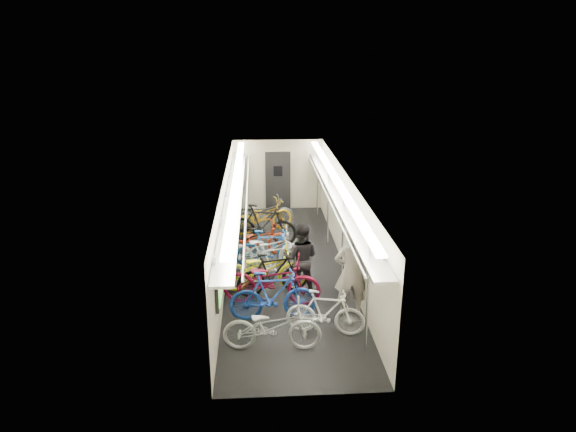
{
  "coord_description": "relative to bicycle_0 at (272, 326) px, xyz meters",
  "views": [
    {
      "loc": [
        -0.69,
        -11.97,
        5.49
      ],
      "look_at": [
        0.09,
        0.76,
        1.15
      ],
      "focal_mm": 32.0,
      "sensor_mm": 36.0,
      "label": 1
    }
  ],
  "objects": [
    {
      "name": "bicycle_6",
      "position": [
        -0.04,
        3.63,
        0.04
      ],
      "size": [
        2.01,
        0.72,
        1.05
      ],
      "primitive_type": "imported",
      "rotation": [
        0.0,
        0.0,
        1.58
      ],
      "color": "silver",
      "rests_on": "ground"
    },
    {
      "name": "bicycle_5",
      "position": [
        0.14,
        2.87,
        0.03
      ],
      "size": [
        1.76,
        0.87,
        1.02
      ],
      "primitive_type": "imported",
      "rotation": [
        0.0,
        0.0,
        1.81
      ],
      "color": "silver",
      "rests_on": "ground"
    },
    {
      "name": "train_car_shell",
      "position": [
        0.11,
        4.33,
        1.17
      ],
      "size": [
        10.0,
        10.0,
        10.0
      ],
      "color": "black",
      "rests_on": "ground"
    },
    {
      "name": "bicycle_7",
      "position": [
        0.04,
        3.7,
        0.03
      ],
      "size": [
        1.72,
        0.6,
        1.02
      ],
      "primitive_type": "imported",
      "rotation": [
        0.0,
        0.0,
        1.5
      ],
      "color": "#1D5BAF",
      "rests_on": "ground"
    },
    {
      "name": "bicycle_1",
      "position": [
        0.05,
        1.1,
        0.06
      ],
      "size": [
        1.83,
        0.57,
        1.09
      ],
      "primitive_type": "imported",
      "rotation": [
        0.0,
        0.0,
        1.6
      ],
      "color": "#1A3F9E",
      "rests_on": "ground"
    },
    {
      "name": "bicycle_11",
      "position": [
        1.06,
        0.47,
        -0.01
      ],
      "size": [
        1.62,
        0.77,
        0.94
      ],
      "primitive_type": "imported",
      "rotation": [
        0.0,
        0.0,
        1.35
      ],
      "color": "white",
      "rests_on": "ground"
    },
    {
      "name": "bicycle_2",
      "position": [
        0.04,
        1.76,
        0.08
      ],
      "size": [
        2.24,
        1.07,
        1.13
      ],
      "primitive_type": "imported",
      "rotation": [
        0.0,
        0.0,
        1.42
      ],
      "color": "maroon",
      "rests_on": "ground"
    },
    {
      "name": "backpack",
      "position": [
        2.07,
        2.16,
        0.8
      ],
      "size": [
        0.29,
        0.23,
        0.38
      ],
      "primitive_type": "cube",
      "rotation": [
        0.0,
        0.0,
        0.42
      ],
      "color": "maroon",
      "rests_on": "passenger_near"
    },
    {
      "name": "passenger_near",
      "position": [
        1.67,
        1.22,
        0.49
      ],
      "size": [
        0.71,
        0.47,
        1.94
      ],
      "primitive_type": "imported",
      "rotation": [
        0.0,
        0.0,
        3.14
      ],
      "color": "gray",
      "rests_on": "ground"
    },
    {
      "name": "bicycle_10",
      "position": [
        -0.06,
        6.31,
        0.01
      ],
      "size": [
        1.99,
        1.35,
        0.99
      ],
      "primitive_type": "imported",
      "rotation": [
        0.0,
        0.0,
        1.98
      ],
      "color": "orange",
      "rests_on": "ground"
    },
    {
      "name": "bicycle_0",
      "position": [
        0.0,
        0.0,
        0.0
      ],
      "size": [
        1.87,
        0.75,
        0.96
      ],
      "primitive_type": "imported",
      "rotation": [
        0.0,
        0.0,
        1.51
      ],
      "color": "#ABABAF",
      "rests_on": "ground"
    },
    {
      "name": "passenger_mid",
      "position": [
        0.72,
        2.29,
        0.36
      ],
      "size": [
        0.94,
        0.8,
        1.69
      ],
      "primitive_type": "imported",
      "rotation": [
        0.0,
        0.0,
        2.92
      ],
      "color": "black",
      "rests_on": "ground"
    },
    {
      "name": "bicycle_9",
      "position": [
        -0.08,
        5.34,
        0.1
      ],
      "size": [
        2.01,
        1.02,
        1.17
      ],
      "primitive_type": "imported",
      "rotation": [
        0.0,
        0.0,
        1.31
      ],
      "color": "black",
      "rests_on": "ground"
    },
    {
      "name": "bicycle_4",
      "position": [
        -0.11,
        2.44,
        0.04
      ],
      "size": [
        2.01,
        0.73,
        1.05
      ],
      "primitive_type": "imported",
      "rotation": [
        0.0,
        0.0,
        1.59
      ],
      "color": "yellow",
      "rests_on": "ground"
    },
    {
      "name": "bicycle_8",
      "position": [
        -0.26,
        4.36,
        -0.0
      ],
      "size": [
        1.92,
        1.26,
        0.95
      ],
      "primitive_type": "imported",
      "rotation": [
        0.0,
        0.0,
        1.95
      ],
      "color": "maroon",
      "rests_on": "ground"
    },
    {
      "name": "bicycle_12",
      "position": [
        -0.06,
        6.61,
        0.01
      ],
      "size": [
        1.98,
        1.01,
        0.99
      ],
      "primitive_type": "imported",
      "rotation": [
        0.0,
        0.0,
        1.76
      ],
      "color": "slate",
      "rests_on": "ground"
    },
    {
      "name": "bicycle_3",
      "position": [
        0.1,
        2.22,
        0.03
      ],
      "size": [
        1.78,
        0.89,
        1.03
      ],
      "primitive_type": "imported",
      "rotation": [
        0.0,
        0.0,
        1.82
      ],
      "color": "black",
      "rests_on": "ground"
    }
  ]
}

